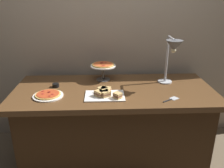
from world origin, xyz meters
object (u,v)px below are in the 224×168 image
Objects in this scene: sandwich_platter at (105,94)px; serving_spatula at (171,99)px; pizza_plate_center at (103,67)px; heat_lamp at (172,50)px; sauce_cup_near at (56,85)px; pizza_plate_front at (48,95)px.

sandwich_platter is 2.16× the size of serving_spatula.
sandwich_platter is at bearing -88.37° from pizza_plate_center.
heat_lamp is 1.83× the size of pizza_plate_center.
sandwich_platter reaches higher than serving_spatula.
serving_spatula is at bearing -10.21° from sandwich_platter.
serving_spatula is (0.56, -0.10, -0.02)m from sandwich_platter.
pizza_plate_center reaches higher than sauce_cup_near.
pizza_plate_center reaches higher than pizza_plate_front.
pizza_plate_front is 0.65m from pizza_plate_center.
sauce_cup_near is at bearing -158.81° from pizza_plate_center.
serving_spatula is at bearing -17.98° from sauce_cup_near.
pizza_plate_center is 1.61× the size of serving_spatula.
pizza_plate_center is at bearing 21.19° from sauce_cup_near.
sandwich_platter reaches higher than sauce_cup_near.
sauce_cup_near is at bearing 153.64° from sandwich_platter.
pizza_plate_front is 1.07m from serving_spatula.
heat_lamp is 2.96× the size of serving_spatula.
pizza_plate_front is 1.02× the size of pizza_plate_center.
pizza_plate_front is 0.76× the size of sandwich_platter.
heat_lamp is at bearing 78.36° from serving_spatula.
heat_lamp is 0.73m from sandwich_platter.
heat_lamp is 7.28× the size of sauce_cup_near.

